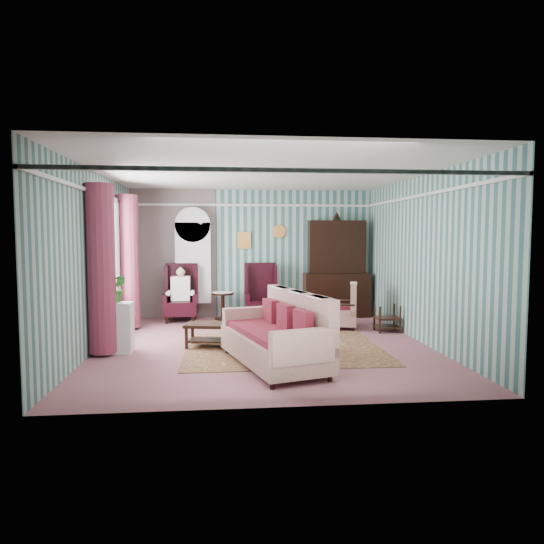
{
  "coord_description": "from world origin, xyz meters",
  "views": [
    {
      "loc": [
        -0.67,
        -8.1,
        1.87
      ],
      "look_at": [
        0.2,
        0.6,
        1.2
      ],
      "focal_mm": 32.0,
      "sensor_mm": 36.0,
      "label": 1
    }
  ],
  "objects": [
    {
      "name": "coffee_table",
      "position": [
        -0.89,
        -0.07,
        0.2
      ],
      "size": [
        0.91,
        0.64,
        0.4
      ],
      "primitive_type": "cube",
      "rotation": [
        0.0,
        0.0,
        -0.2
      ],
      "color": "black",
      "rests_on": "floor"
    },
    {
      "name": "seated_woman",
      "position": [
        -1.6,
        2.45,
        0.59
      ],
      "size": [
        0.44,
        0.4,
        1.18
      ],
      "primitive_type": null,
      "color": "beige",
      "rests_on": "floor"
    },
    {
      "name": "wingback_right",
      "position": [
        0.15,
        2.45,
        0.62
      ],
      "size": [
        0.76,
        0.8,
        1.25
      ],
      "primitive_type": "cube",
      "color": "black",
      "rests_on": "floor"
    },
    {
      "name": "round_side_table",
      "position": [
        -0.7,
        2.6,
        0.3
      ],
      "size": [
        0.5,
        0.5,
        0.6
      ],
      "primitive_type": "cylinder",
      "color": "black",
      "rests_on": "floor"
    },
    {
      "name": "plant_stand",
      "position": [
        -2.4,
        -0.3,
        0.4
      ],
      "size": [
        0.55,
        0.35,
        0.8
      ],
      "primitive_type": "cube",
      "color": "silver",
      "rests_on": "floor"
    },
    {
      "name": "floor",
      "position": [
        0.0,
        0.0,
        0.0
      ],
      "size": [
        6.0,
        6.0,
        0.0
      ],
      "primitive_type": "plane",
      "color": "#93555F",
      "rests_on": "ground"
    },
    {
      "name": "wingback_left",
      "position": [
        -1.6,
        2.45,
        0.62
      ],
      "size": [
        0.76,
        0.8,
        1.25
      ],
      "primitive_type": "cube",
      "color": "black",
      "rests_on": "floor"
    },
    {
      "name": "rug",
      "position": [
        0.3,
        -0.3,
        0.01
      ],
      "size": [
        3.2,
        2.6,
        0.01
      ],
      "primitive_type": "cube",
      "color": "#45171A",
      "rests_on": "floor"
    },
    {
      "name": "nest_table",
      "position": [
        2.47,
        0.9,
        0.27
      ],
      "size": [
        0.45,
        0.38,
        0.54
      ],
      "primitive_type": "cube",
      "color": "black",
      "rests_on": "floor"
    },
    {
      "name": "room_shell",
      "position": [
        -0.62,
        0.18,
        2.01
      ],
      "size": [
        5.53,
        6.02,
        2.91
      ],
      "color": "#35615E",
      "rests_on": "ground"
    },
    {
      "name": "potted_plant_a",
      "position": [
        -2.41,
        -0.38,
        1.02
      ],
      "size": [
        0.44,
        0.4,
        0.45
      ],
      "primitive_type": "imported",
      "rotation": [
        0.0,
        0.0,
        0.12
      ],
      "color": "#1F5A1C",
      "rests_on": "plant_stand"
    },
    {
      "name": "potted_plant_c",
      "position": [
        -2.5,
        -0.24,
        1.0
      ],
      "size": [
        0.28,
        0.28,
        0.4
      ],
      "primitive_type": "imported",
      "rotation": [
        0.0,
        0.0,
        -0.29
      ],
      "color": "#1D5219",
      "rests_on": "plant_stand"
    },
    {
      "name": "sofa",
      "position": [
        0.02,
        -1.35,
        0.56
      ],
      "size": [
        1.57,
        2.34,
        1.13
      ],
      "primitive_type": "cube",
      "rotation": [
        0.0,
        0.0,
        1.85
      ],
      "color": "beige",
      "rests_on": "floor"
    },
    {
      "name": "potted_plant_b",
      "position": [
        -2.36,
        -0.16,
        1.01
      ],
      "size": [
        0.28,
        0.25,
        0.42
      ],
      "primitive_type": "imported",
      "rotation": [
        0.0,
        0.0,
        0.33
      ],
      "color": "#254C17",
      "rests_on": "plant_stand"
    },
    {
      "name": "dresser_hutch",
      "position": [
        1.9,
        2.72,
        1.18
      ],
      "size": [
        1.5,
        0.56,
        2.36
      ],
      "primitive_type": "cube",
      "color": "black",
      "rests_on": "floor"
    },
    {
      "name": "floral_armchair",
      "position": [
        1.63,
        1.34,
        0.53
      ],
      "size": [
        0.91,
        0.92,
        1.06
      ],
      "primitive_type": "cube",
      "rotation": [
        0.0,
        0.0,
        1.31
      ],
      "color": "#BCAE91",
      "rests_on": "floor"
    },
    {
      "name": "bookcase",
      "position": [
        -1.35,
        2.84,
        1.12
      ],
      "size": [
        0.8,
        0.28,
        2.24
      ],
      "primitive_type": "cube",
      "color": "white",
      "rests_on": "floor"
    }
  ]
}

